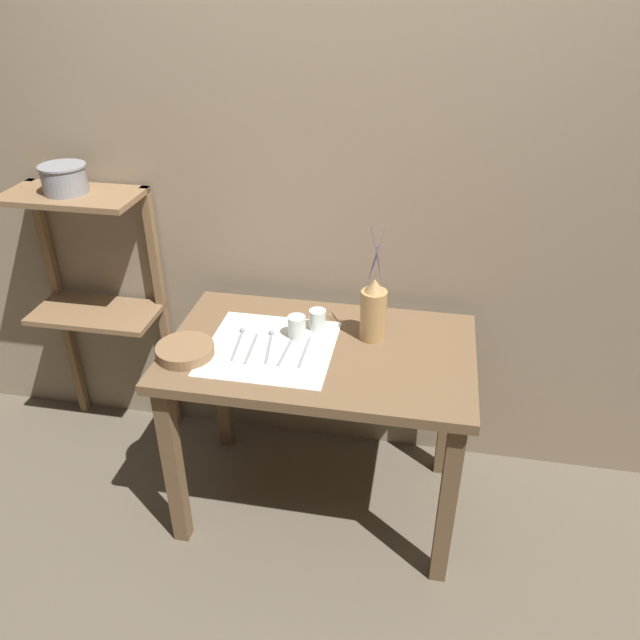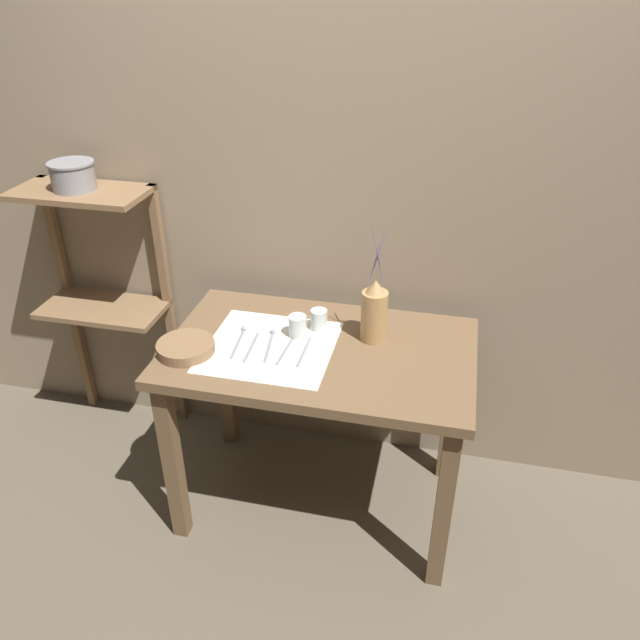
# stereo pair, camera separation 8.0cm
# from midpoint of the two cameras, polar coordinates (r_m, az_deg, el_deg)

# --- Properties ---
(ground_plane) EXTENTS (12.00, 12.00, 0.00)m
(ground_plane) POSITION_cam_midpoint_polar(r_m,az_deg,el_deg) (2.83, -0.85, -16.11)
(ground_plane) COLOR brown
(stone_wall_back) EXTENTS (7.00, 0.06, 2.40)m
(stone_wall_back) POSITION_cam_midpoint_polar(r_m,az_deg,el_deg) (2.55, 1.01, 10.78)
(stone_wall_back) COLOR gray
(stone_wall_back) RESTS_ON ground_plane
(wooden_table) EXTENTS (1.15, 0.70, 0.79)m
(wooden_table) POSITION_cam_midpoint_polar(r_m,az_deg,el_deg) (2.39, -0.98, -4.97)
(wooden_table) COLOR brown
(wooden_table) RESTS_ON ground_plane
(wooden_shelf_unit) EXTENTS (0.55, 0.28, 1.23)m
(wooden_shelf_unit) POSITION_cam_midpoint_polar(r_m,az_deg,el_deg) (2.92, -20.79, 3.88)
(wooden_shelf_unit) COLOR brown
(wooden_shelf_unit) RESTS_ON ground_plane
(linen_cloth) EXTENTS (0.47, 0.46, 0.00)m
(linen_cloth) POSITION_cam_midpoint_polar(r_m,az_deg,el_deg) (2.33, -5.57, -2.55)
(linen_cloth) COLOR white
(linen_cloth) RESTS_ON wooden_table
(pitcher_with_flowers) EXTENTS (0.10, 0.10, 0.47)m
(pitcher_with_flowers) POSITION_cam_midpoint_polar(r_m,az_deg,el_deg) (2.33, 3.91, 0.81)
(pitcher_with_flowers) COLOR #A87F4C
(pitcher_with_flowers) RESTS_ON wooden_table
(wooden_bowl) EXTENTS (0.21, 0.21, 0.04)m
(wooden_bowl) POSITION_cam_midpoint_polar(r_m,az_deg,el_deg) (2.33, -13.19, -2.75)
(wooden_bowl) COLOR brown
(wooden_bowl) RESTS_ON wooden_table
(glass_tumbler_near) EXTENTS (0.07, 0.07, 0.09)m
(glass_tumbler_near) POSITION_cam_midpoint_polar(r_m,az_deg,el_deg) (2.37, -3.11, -0.62)
(glass_tumbler_near) COLOR #B7C1BC
(glass_tumbler_near) RESTS_ON wooden_table
(glass_tumbler_far) EXTENTS (0.07, 0.07, 0.08)m
(glass_tumbler_far) POSITION_cam_midpoint_polar(r_m,az_deg,el_deg) (2.41, -1.18, 0.02)
(glass_tumbler_far) COLOR #B7C1BC
(glass_tumbler_far) RESTS_ON wooden_table
(spoon_outer) EXTENTS (0.04, 0.21, 0.02)m
(spoon_outer) POSITION_cam_midpoint_polar(r_m,az_deg,el_deg) (2.40, -8.25, -1.52)
(spoon_outer) COLOR gray
(spoon_outer) RESTS_ON wooden_table
(fork_inner) EXTENTS (0.02, 0.20, 0.00)m
(fork_inner) POSITION_cam_midpoint_polar(r_m,az_deg,el_deg) (2.33, -7.30, -2.62)
(fork_inner) COLOR gray
(fork_inner) RESTS_ON wooden_table
(spoon_inner) EXTENTS (0.05, 0.21, 0.02)m
(spoon_inner) POSITION_cam_midpoint_polar(r_m,az_deg,el_deg) (2.37, -5.51, -1.76)
(spoon_inner) COLOR gray
(spoon_inner) RESTS_ON wooden_table
(fork_outer) EXTENTS (0.02, 0.20, 0.00)m
(fork_outer) POSITION_cam_midpoint_polar(r_m,az_deg,el_deg) (2.30, -4.14, -2.82)
(fork_outer) COLOR gray
(fork_outer) RESTS_ON wooden_table
(knife_center) EXTENTS (0.01, 0.20, 0.00)m
(knife_center) POSITION_cam_midpoint_polar(r_m,az_deg,el_deg) (2.29, -2.44, -2.95)
(knife_center) COLOR gray
(knife_center) RESTS_ON wooden_table
(metal_pot_large) EXTENTS (0.18, 0.18, 0.11)m
(metal_pot_large) POSITION_cam_midpoint_polar(r_m,az_deg,el_deg) (2.74, -23.16, 11.84)
(metal_pot_large) COLOR gray
(metal_pot_large) RESTS_ON wooden_shelf_unit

